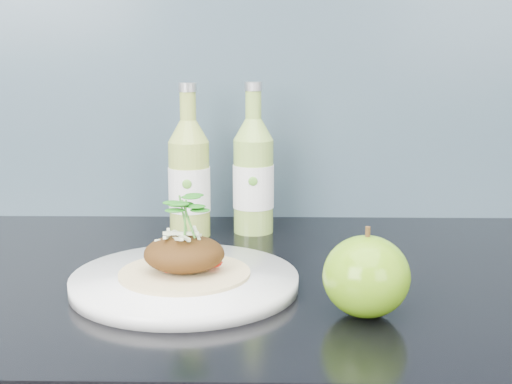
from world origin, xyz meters
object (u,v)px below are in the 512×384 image
dinner_plate (185,281)px  cider_bottle_right (253,176)px  green_apple (366,276)px  cider_bottle_left (189,179)px

dinner_plate → cider_bottle_right: bearing=74.1°
green_apple → cider_bottle_right: cider_bottle_right is taller
dinner_plate → cider_bottle_left: size_ratio=1.19×
cider_bottle_left → cider_bottle_right: size_ratio=1.00×
green_apple → cider_bottle_right: (-0.12, 0.33, 0.04)m
dinner_plate → cider_bottle_right: size_ratio=1.19×
cider_bottle_right → cider_bottle_left: bearing=-143.8°
dinner_plate → cider_bottle_left: cider_bottle_left is taller
dinner_plate → cider_bottle_right: cider_bottle_right is taller
cider_bottle_left → cider_bottle_right: (0.09, 0.02, 0.00)m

